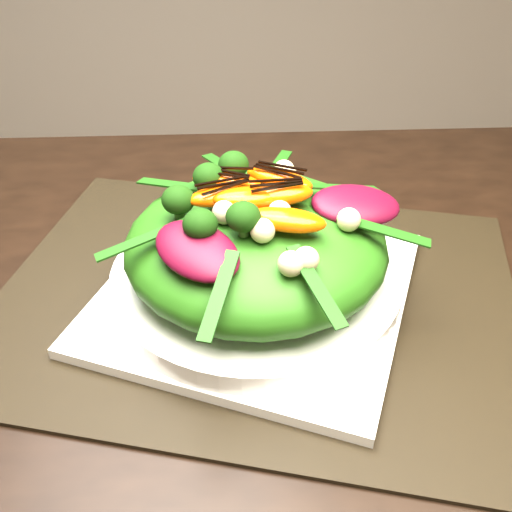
{
  "coord_description": "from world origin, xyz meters",
  "views": [
    {
      "loc": [
        0.29,
        -0.35,
        1.12
      ],
      "look_at": [
        0.31,
        0.08,
        0.8
      ],
      "focal_mm": 42.0,
      "sensor_mm": 36.0,
      "label": 1
    }
  ],
  "objects_px": {
    "plate_base": "(256,290)",
    "lettuce_mound": "(256,244)",
    "orange_segment": "(230,188)",
    "placemat": "(256,296)",
    "salad_bowl": "(256,277)"
  },
  "relations": [
    {
      "from": "salad_bowl",
      "to": "lettuce_mound",
      "type": "distance_m",
      "value": 0.04
    },
    {
      "from": "plate_base",
      "to": "lettuce_mound",
      "type": "bearing_deg",
      "value": 0.0
    },
    {
      "from": "plate_base",
      "to": "orange_segment",
      "type": "xyz_separation_m",
      "value": [
        -0.02,
        0.02,
        0.1
      ]
    },
    {
      "from": "plate_base",
      "to": "salad_bowl",
      "type": "relative_size",
      "value": 1.02
    },
    {
      "from": "plate_base",
      "to": "orange_segment",
      "type": "relative_size",
      "value": 4.3
    },
    {
      "from": "plate_base",
      "to": "lettuce_mound",
      "type": "height_order",
      "value": "lettuce_mound"
    },
    {
      "from": "salad_bowl",
      "to": "lettuce_mound",
      "type": "xyz_separation_m",
      "value": [
        0.0,
        0.0,
        0.04
      ]
    },
    {
      "from": "salad_bowl",
      "to": "orange_segment",
      "type": "xyz_separation_m",
      "value": [
        -0.02,
        0.02,
        0.08
      ]
    },
    {
      "from": "plate_base",
      "to": "lettuce_mound",
      "type": "distance_m",
      "value": 0.05
    },
    {
      "from": "plate_base",
      "to": "orange_segment",
      "type": "height_order",
      "value": "orange_segment"
    },
    {
      "from": "placemat",
      "to": "plate_base",
      "type": "relative_size",
      "value": 1.78
    },
    {
      "from": "salad_bowl",
      "to": "lettuce_mound",
      "type": "height_order",
      "value": "lettuce_mound"
    },
    {
      "from": "placemat",
      "to": "salad_bowl",
      "type": "xyz_separation_m",
      "value": [
        0.0,
        0.0,
        0.02
      ]
    },
    {
      "from": "salad_bowl",
      "to": "orange_segment",
      "type": "relative_size",
      "value": 4.23
    },
    {
      "from": "plate_base",
      "to": "salad_bowl",
      "type": "height_order",
      "value": "salad_bowl"
    }
  ]
}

